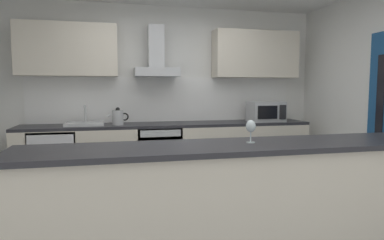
% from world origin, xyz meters
% --- Properties ---
extents(ground, '(5.62, 4.85, 0.02)m').
position_xyz_m(ground, '(0.00, 0.00, -0.01)').
color(ground, slate).
extents(wall_back, '(5.62, 0.12, 2.60)m').
position_xyz_m(wall_back, '(0.00, 1.98, 1.30)').
color(wall_back, white).
rests_on(wall_back, ground).
extents(backsplash_tile, '(3.93, 0.02, 0.66)m').
position_xyz_m(backsplash_tile, '(0.00, 1.91, 1.23)').
color(backsplash_tile, white).
extents(counter_back, '(4.07, 0.60, 0.90)m').
position_xyz_m(counter_back, '(0.00, 1.60, 0.45)').
color(counter_back, beige).
rests_on(counter_back, ground).
extents(counter_island, '(3.40, 0.64, 0.97)m').
position_xyz_m(counter_island, '(0.19, -0.71, 0.49)').
color(counter_island, beige).
rests_on(counter_island, ground).
extents(upper_cabinets, '(4.02, 0.32, 0.70)m').
position_xyz_m(upper_cabinets, '(0.00, 1.75, 1.91)').
color(upper_cabinets, beige).
extents(oven, '(0.60, 0.62, 0.80)m').
position_xyz_m(oven, '(-0.17, 1.58, 0.46)').
color(oven, slate).
rests_on(oven, ground).
extents(refrigerator, '(0.58, 0.60, 0.85)m').
position_xyz_m(refrigerator, '(-1.54, 1.57, 0.43)').
color(refrigerator, white).
rests_on(refrigerator, ground).
extents(microwave, '(0.50, 0.38, 0.30)m').
position_xyz_m(microwave, '(1.45, 1.55, 1.05)').
color(microwave, '#B7BABC').
rests_on(microwave, counter_back).
extents(sink, '(0.50, 0.40, 0.26)m').
position_xyz_m(sink, '(-1.15, 1.59, 0.93)').
color(sink, silver).
rests_on(sink, counter_back).
extents(kettle, '(0.29, 0.15, 0.24)m').
position_xyz_m(kettle, '(-0.72, 1.54, 1.01)').
color(kettle, '#B7BABC').
rests_on(kettle, counter_back).
extents(range_hood, '(0.62, 0.45, 0.72)m').
position_xyz_m(range_hood, '(-0.17, 1.71, 1.79)').
color(range_hood, '#B7BABC').
extents(wine_glass, '(0.08, 0.08, 0.18)m').
position_xyz_m(wine_glass, '(0.26, -0.68, 1.09)').
color(wine_glass, silver).
rests_on(wine_glass, counter_island).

